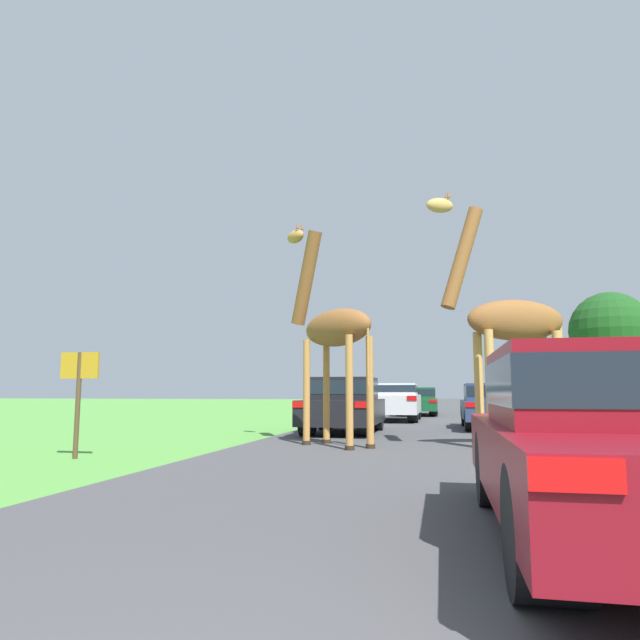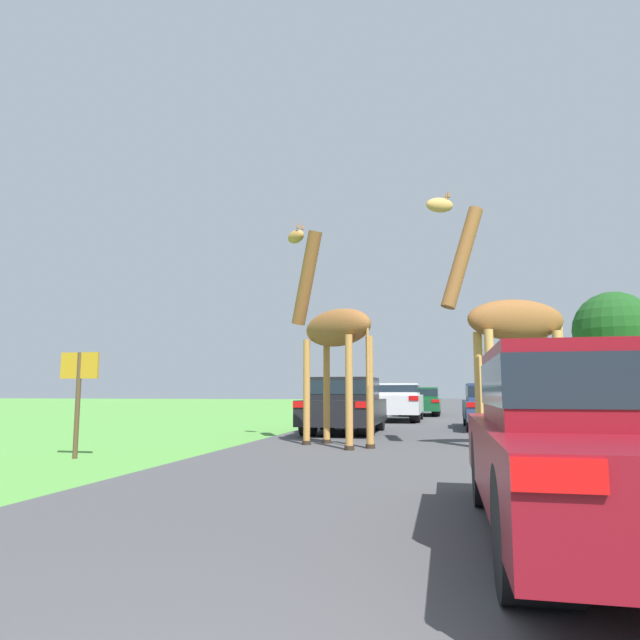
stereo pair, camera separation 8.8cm
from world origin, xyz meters
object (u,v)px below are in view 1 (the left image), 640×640
Objects in this scene: car_lead_maroon at (627,438)px; car_queue_left at (418,400)px; giraffe_near_road at (331,326)px; car_far_ahead at (495,404)px; car_verge_right at (344,404)px; tree_centre_back at (610,331)px; sign_post at (79,384)px; giraffe_companion at (508,324)px; car_queue_right at (395,400)px.

car_queue_left is (-2.42, 22.92, -0.07)m from car_lead_maroon.
car_far_ahead is (3.77, 6.22, -1.72)m from giraffe_near_road.
tree_centre_back reaches higher than car_verge_right.
sign_post is at bearing 170.03° from giraffe_near_road.
car_queue_left is 12.32m from car_verge_right.
giraffe_companion is 15.93m from car_queue_left.
giraffe_near_road is 1.15× the size of car_lead_maroon.
car_verge_right is (-3.89, 10.69, 0.01)m from car_lead_maroon.
tree_centre_back is (7.70, 21.47, 1.92)m from giraffe_companion.
tree_centre_back is at bearing 12.98° from giraffe_near_road.
car_verge_right is 21.77m from tree_centre_back.
giraffe_companion is 5.46m from car_verge_right.
sign_post is (-3.35, -6.75, 0.45)m from car_verge_right.
car_lead_maroon is 1.00× the size of car_far_ahead.
sign_post is at bearing -128.80° from car_far_ahead.
giraffe_near_road is at bearing -92.69° from car_queue_right.
tree_centre_back is (10.15, 5.82, 3.67)m from car_queue_left.
car_queue_right is 1.09× the size of car_verge_right.
tree_centre_back is at bearing -40.65° from giraffe_companion.
giraffe_near_road is at bearing 73.41° from giraffe_companion.
sign_post is (-7.24, 3.93, 0.46)m from car_lead_maroon.
giraffe_companion is 1.30× the size of car_verge_right.
giraffe_companion is 10.69m from car_queue_right.
car_queue_left is at bearing -12.02° from giraffe_companion.
giraffe_companion reaches higher than sign_post.
car_verge_right is (-3.92, 3.41, -1.67)m from giraffe_companion.
car_verge_right is at bearing -148.34° from car_far_ahead.
car_lead_maroon is at bearing -69.99° from car_verge_right.
giraffe_near_road is 3.58m from giraffe_companion.
sign_post is (-14.98, -24.81, -3.14)m from tree_centre_back.
tree_centre_back is 29.15m from sign_post.
giraffe_companion is at bearing 89.76° from car_lead_maroon.
car_far_ahead is at bearing -22.85° from giraffe_companion.
car_queue_left is at bearing 105.29° from car_far_ahead.
tree_centre_back is (11.63, 18.06, 3.59)m from car_verge_right.
car_queue_right is 0.99× the size of car_far_ahead.
giraffe_companion is 1.19× the size of car_lead_maroon.
car_lead_maroon is (-0.03, -7.28, -1.67)m from giraffe_companion.
tree_centre_back reaches higher than car_queue_right.
sign_post is (-4.20, -13.44, 0.46)m from car_queue_right.
car_verge_right is (-0.84, -6.69, 0.01)m from car_queue_right.
car_verge_right reaches higher than car_queue_left.
giraffe_companion is (3.57, 0.27, -0.01)m from giraffe_near_road.
tree_centre_back is (10.78, 11.37, 3.60)m from car_queue_right.
car_far_ahead is at bearing 31.66° from car_verge_right.
car_queue_right is at bearing 72.66° from sign_post.
car_queue_right is at bearing 99.95° from car_lead_maroon.
car_lead_maroon is 17.64m from car_queue_right.
giraffe_companion reaches higher than giraffe_near_road.
giraffe_companion is 1.19× the size of car_queue_right.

